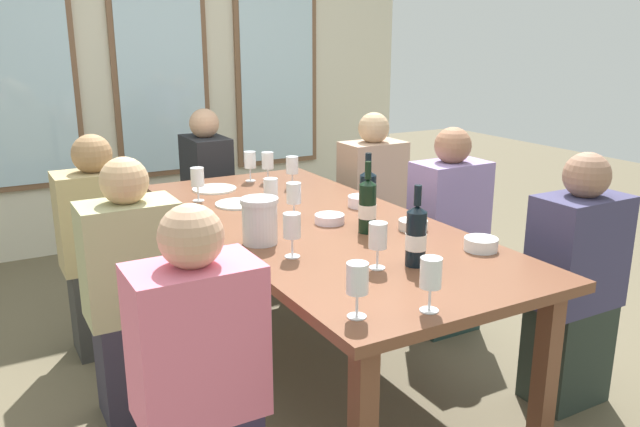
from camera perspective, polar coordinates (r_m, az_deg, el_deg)
name	(u,v)px	position (r m, az deg, el deg)	size (l,w,h in m)	color
ground_plane	(316,368)	(3.21, -0.35, -13.54)	(12.00, 12.00, 0.00)	brown
back_wall_with_windows	(158,50)	(5.04, -14.18, 13.93)	(4.19, 0.10, 2.90)	beige
dining_table	(316,237)	(2.94, -0.38, -2.07)	(0.99, 2.23, 0.74)	brown
white_plate_0	(238,204)	(3.24, -7.32, 0.86)	(0.23, 0.23, 0.01)	white
white_plate_1	(214,189)	(3.57, -9.37, 2.17)	(0.24, 0.24, 0.01)	white
metal_pitcher	(260,220)	(2.61, -5.38, -0.62)	(0.16, 0.16, 0.19)	silver
wine_bottle_0	(416,236)	(2.37, 8.54, -1.96)	(0.08, 0.08, 0.30)	black
wine_bottle_1	(368,197)	(2.85, 4.26, 1.43)	(0.08, 0.08, 0.33)	black
wine_bottle_2	(367,206)	(2.74, 4.24, 0.69)	(0.08, 0.08, 0.31)	black
tasting_bowl_0	(413,225)	(2.83, 8.27, -1.01)	(0.13, 0.13, 0.04)	white
tasting_bowl_1	(330,219)	(2.90, 0.85, -0.48)	(0.13, 0.13, 0.04)	white
tasting_bowl_2	(362,201)	(3.18, 3.74, 1.09)	(0.14, 0.14, 0.05)	white
tasting_bowl_3	(481,244)	(2.62, 14.11, -2.65)	(0.13, 0.13, 0.05)	white
wine_glass_0	(294,195)	(2.93, -2.35, 1.65)	(0.07, 0.07, 0.17)	white
wine_glass_1	(197,179)	(3.32, -10.85, 3.06)	(0.07, 0.07, 0.17)	white
wine_glass_2	(431,274)	(1.99, 9.83, -5.34)	(0.07, 0.07, 0.17)	white
wine_glass_3	(250,161)	(3.73, -6.25, 4.70)	(0.07, 0.07, 0.17)	white
wine_glass_4	(378,238)	(2.32, 5.16, -2.17)	(0.07, 0.07, 0.17)	white
wine_glass_5	(357,281)	(1.92, 3.34, -6.01)	(0.07, 0.07, 0.17)	white
wine_glass_6	(268,162)	(3.70, -4.68, 4.58)	(0.07, 0.07, 0.17)	white
wine_glass_7	(292,166)	(3.56, -2.49, 4.25)	(0.07, 0.07, 0.17)	white
wine_glass_8	(271,190)	(3.02, -4.40, 2.07)	(0.07, 0.07, 0.17)	white
wine_glass_9	(292,228)	(2.44, -2.50, -1.28)	(0.07, 0.07, 0.17)	white
seated_person_0	(200,390)	(2.05, -10.65, -15.15)	(0.38, 0.24, 1.11)	#322942
seated_person_1	(574,288)	(2.94, 21.64, -6.17)	(0.38, 0.24, 1.11)	#29342C
seated_person_2	(101,251)	(3.36, -18.87, -3.20)	(0.38, 0.24, 1.11)	#373633
seated_person_3	(372,206)	(4.02, 4.64, 0.68)	(0.38, 0.24, 1.11)	#2D343A
seated_person_4	(134,297)	(2.75, -16.20, -7.18)	(0.38, 0.24, 1.11)	#302D39
seated_person_5	(448,237)	(3.47, 11.28, -2.03)	(0.38, 0.24, 1.11)	#233A35
seated_person_6	(208,198)	(4.27, -9.94, 1.37)	(0.24, 0.38, 1.11)	#363A35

